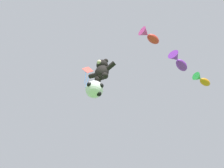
% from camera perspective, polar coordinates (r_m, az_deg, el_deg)
% --- Properties ---
extents(teddy_bear_kite, '(1.92, 0.85, 1.95)m').
position_cam_1_polar(teddy_bear_kite, '(13.22, -2.68, 3.62)').
color(teddy_bear_kite, black).
extents(soccer_ball_kite, '(1.10, 1.10, 1.02)m').
position_cam_1_polar(soccer_ball_kite, '(12.18, -4.59, -1.38)').
color(soccer_ball_kite, white).
extents(fish_kite_crimson, '(1.10, 1.60, 0.70)m').
position_cam_1_polar(fish_kite_crimson, '(15.04, 9.66, 12.26)').
color(fish_kite_crimson, red).
extents(fish_kite_violet, '(0.92, 1.79, 0.79)m').
position_cam_1_polar(fish_kite_violet, '(15.93, 16.97, 5.71)').
color(fish_kite_violet, purple).
extents(fish_kite_tangerine, '(1.13, 1.62, 0.69)m').
position_cam_1_polar(fish_kite_tangerine, '(17.88, 22.38, 1.01)').
color(fish_kite_tangerine, orange).
extents(diamond_kite, '(0.67, 0.72, 2.97)m').
position_cam_1_polar(diamond_kite, '(17.54, -6.41, 3.11)').
color(diamond_kite, red).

